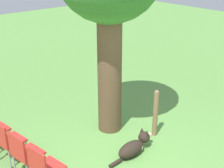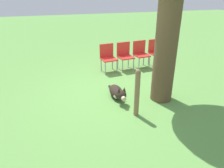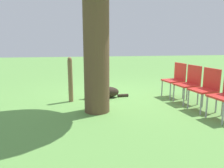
{
  "view_description": "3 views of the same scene",
  "coord_description": "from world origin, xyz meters",
  "px_view_note": "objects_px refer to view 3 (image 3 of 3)",
  "views": [
    {
      "loc": [
        -3.26,
        -3.54,
        3.58
      ],
      "look_at": [
        0.54,
        0.84,
        1.07
      ],
      "focal_mm": 50.0,
      "sensor_mm": 36.0,
      "label": 1
    },
    {
      "loc": [
        4.73,
        -1.37,
        2.55
      ],
      "look_at": [
        0.34,
        -0.23,
        0.42
      ],
      "focal_mm": 35.0,
      "sensor_mm": 36.0,
      "label": 2
    },
    {
      "loc": [
        0.96,
        5.1,
        1.37
      ],
      "look_at": [
        0.08,
        -0.05,
        0.35
      ],
      "focal_mm": 35.0,
      "sensor_mm": 36.0,
      "label": 3
    }
  ],
  "objects_px": {
    "dog": "(103,92)",
    "red_chair_2": "(206,87)",
    "fence_post": "(70,79)",
    "red_chair_1": "(189,82)",
    "red_chair_0": "(176,78)"
  },
  "relations": [
    {
      "from": "dog",
      "to": "fence_post",
      "type": "bearing_deg",
      "value": 10.31
    },
    {
      "from": "dog",
      "to": "red_chair_2",
      "type": "relative_size",
      "value": 1.3
    },
    {
      "from": "fence_post",
      "to": "red_chair_2",
      "type": "height_order",
      "value": "fence_post"
    },
    {
      "from": "dog",
      "to": "red_chair_1",
      "type": "bearing_deg",
      "value": 154.4
    },
    {
      "from": "fence_post",
      "to": "red_chair_0",
      "type": "height_order",
      "value": "fence_post"
    },
    {
      "from": "fence_post",
      "to": "red_chair_2",
      "type": "distance_m",
      "value": 2.91
    },
    {
      "from": "fence_post",
      "to": "red_chair_2",
      "type": "relative_size",
      "value": 1.21
    },
    {
      "from": "fence_post",
      "to": "red_chair_1",
      "type": "bearing_deg",
      "value": 167.72
    },
    {
      "from": "fence_post",
      "to": "red_chair_2",
      "type": "xyz_separation_m",
      "value": [
        -2.68,
        1.13,
        -0.03
      ]
    },
    {
      "from": "red_chair_0",
      "to": "red_chair_1",
      "type": "distance_m",
      "value": 0.56
    },
    {
      "from": "red_chair_2",
      "to": "red_chair_0",
      "type": "bearing_deg",
      "value": -92.36
    },
    {
      "from": "fence_post",
      "to": "red_chair_2",
      "type": "bearing_deg",
      "value": 157.2
    },
    {
      "from": "dog",
      "to": "fence_post",
      "type": "relative_size",
      "value": 1.07
    },
    {
      "from": "red_chair_0",
      "to": "fence_post",
      "type": "bearing_deg",
      "value": -8.63
    },
    {
      "from": "fence_post",
      "to": "red_chair_1",
      "type": "xyz_separation_m",
      "value": [
        -2.62,
        0.57,
        -0.03
      ]
    }
  ]
}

